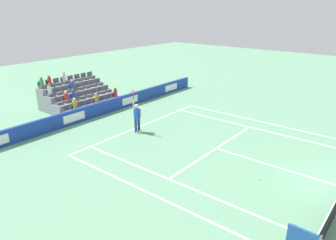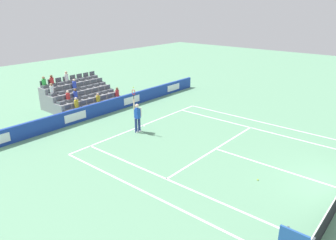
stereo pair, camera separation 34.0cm
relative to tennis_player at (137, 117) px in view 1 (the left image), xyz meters
name	(u,v)px [view 1 (the left image)]	position (x,y,z in m)	size (l,w,h in m)	color
line_baseline	(142,126)	(-0.97, -0.54, -0.99)	(10.97, 0.10, 0.01)	white
line_service	(216,148)	(-0.97, 4.95, -0.99)	(8.23, 0.10, 0.01)	white
line_centre_service	(274,166)	(-0.97, 8.15, -0.99)	(0.10, 6.40, 0.01)	white
line_singles_sideline_left	(177,182)	(3.15, 5.41, -0.99)	(0.10, 11.89, 0.01)	white
line_singles_sideline_right	(256,129)	(-5.08, 5.41, -0.99)	(0.10, 11.89, 0.01)	white
line_doubles_sideline_left	(156,196)	(4.52, 5.41, -0.99)	(0.10, 11.89, 0.01)	white
line_doubles_sideline_right	(265,123)	(-6.45, 5.41, -0.99)	(0.10, 11.89, 0.01)	white
line_centre_mark	(143,126)	(-0.97, -0.44, -0.99)	(0.10, 0.20, 0.01)	white
sponsor_barrier	(104,108)	(-0.97, -4.23, -0.52)	(20.25, 0.22, 0.94)	#193899
tennis_player	(137,117)	(0.00, 0.00, 0.00)	(0.52, 0.38, 2.85)	navy
stadium_stand	(78,98)	(-0.95, -7.16, -0.30)	(4.96, 3.80, 2.59)	gray
loose_tennis_ball	(259,179)	(0.64, 8.12, -0.96)	(0.07, 0.07, 0.07)	#D1E533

